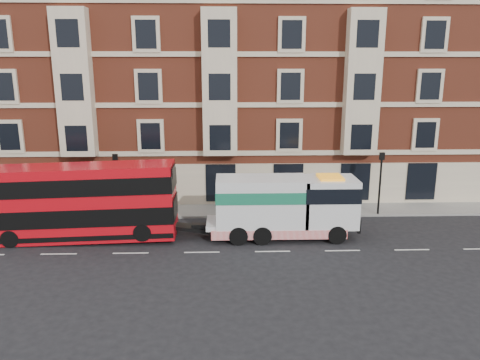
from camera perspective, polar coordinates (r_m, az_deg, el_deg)
name	(u,v)px	position (r m, az deg, el deg)	size (l,w,h in m)	color
ground	(202,252)	(26.77, -4.67, -8.78)	(120.00, 120.00, 0.00)	black
sidewalk	(207,211)	(33.78, -4.05, -3.75)	(90.00, 3.00, 0.15)	slate
victorian_terrace	(214,67)	(39.67, -3.14, 13.55)	(45.00, 12.00, 20.40)	brown
lamp_post_west	(117,181)	(32.64, -14.80, -0.07)	(0.35, 0.15, 4.35)	black
lamp_post_east	(380,179)	(33.51, 16.74, 0.16)	(0.35, 0.15, 4.35)	black
double_decker_bus	(80,201)	(29.36, -18.93, -2.45)	(11.26, 2.58, 4.56)	red
tow_truck	(282,206)	(28.36, 5.14, -3.19)	(9.01, 2.66, 3.76)	silver
pedestrian	(106,201)	(34.06, -15.97, -2.52)	(0.61, 0.40, 1.67)	black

